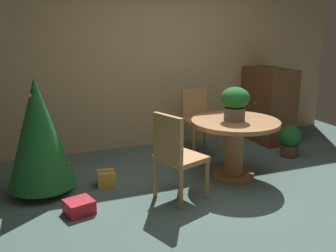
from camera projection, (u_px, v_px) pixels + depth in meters
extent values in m
plane|color=#4C6660|center=(234.00, 199.00, 4.13)|extent=(6.60, 6.60, 0.00)
cube|color=tan|center=(160.00, 59.00, 5.77)|extent=(6.00, 0.10, 2.60)
cylinder|color=#9E6B3D|center=(233.00, 175.00, 4.74)|extent=(0.51, 0.51, 0.04)
cylinder|color=#9E6B3D|center=(234.00, 149.00, 4.66)|extent=(0.22, 0.22, 0.62)
cylinder|color=#9E6B3D|center=(235.00, 122.00, 4.57)|extent=(1.04, 1.04, 0.05)
cylinder|color=#665B51|center=(234.00, 114.00, 4.55)|extent=(0.25, 0.25, 0.15)
ellipsoid|color=#1E6628|center=(235.00, 98.00, 4.50)|extent=(0.33, 0.33, 0.25)
sphere|color=red|center=(230.00, 95.00, 4.57)|extent=(0.05, 0.05, 0.05)
sphere|color=red|center=(228.00, 95.00, 4.43)|extent=(0.07, 0.07, 0.07)
sphere|color=red|center=(238.00, 95.00, 4.41)|extent=(0.06, 0.06, 0.06)
sphere|color=red|center=(225.00, 96.00, 4.58)|extent=(0.08, 0.08, 0.08)
cylinder|color=#B27F4C|center=(219.00, 141.00, 5.40)|extent=(0.04, 0.04, 0.46)
cylinder|color=#B27F4C|center=(194.00, 144.00, 5.26)|extent=(0.04, 0.04, 0.46)
cylinder|color=#B27F4C|center=(205.00, 133.00, 5.77)|extent=(0.04, 0.04, 0.46)
cylinder|color=#B27F4C|center=(182.00, 136.00, 5.63)|extent=(0.04, 0.04, 0.46)
cube|color=#B27F4C|center=(200.00, 121.00, 5.45)|extent=(0.42, 0.46, 0.05)
cube|color=#B27F4C|center=(194.00, 102.00, 5.57)|extent=(0.38, 0.05, 0.40)
cylinder|color=#B27F4C|center=(181.00, 170.00, 4.39)|extent=(0.04, 0.04, 0.42)
cylinder|color=#B27F4C|center=(207.00, 180.00, 4.11)|extent=(0.04, 0.04, 0.42)
cylinder|color=#B27F4C|center=(155.00, 178.00, 4.15)|extent=(0.04, 0.04, 0.42)
cylinder|color=#B27F4C|center=(181.00, 190.00, 3.86)|extent=(0.04, 0.04, 0.42)
cube|color=#B27F4C|center=(181.00, 158.00, 4.07)|extent=(0.55, 0.56, 0.05)
cube|color=#B27F4C|center=(168.00, 138.00, 3.88)|extent=(0.18, 0.39, 0.46)
cylinder|color=brown|center=(43.00, 189.00, 4.30)|extent=(0.10, 0.10, 0.09)
cone|color=#1E6628|center=(38.00, 133.00, 4.13)|extent=(0.72, 0.72, 1.19)
sphere|color=gold|center=(30.00, 96.00, 3.99)|extent=(0.04, 0.04, 0.04)
sphere|color=red|center=(22.00, 131.00, 4.13)|extent=(0.04, 0.04, 0.04)
sphere|color=gold|center=(53.00, 135.00, 4.11)|extent=(0.04, 0.04, 0.04)
sphere|color=red|center=(25.00, 133.00, 4.17)|extent=(0.05, 0.05, 0.05)
sphere|color=gold|center=(42.00, 146.00, 4.40)|extent=(0.04, 0.04, 0.04)
sphere|color=#2D51A8|center=(53.00, 128.00, 4.23)|extent=(0.07, 0.07, 0.07)
sphere|color=gold|center=(68.00, 163.00, 4.36)|extent=(0.05, 0.05, 0.05)
cube|color=gold|center=(106.00, 178.00, 4.47)|extent=(0.23, 0.22, 0.17)
cube|color=#9E287A|center=(106.00, 178.00, 4.47)|extent=(0.20, 0.06, 0.18)
cube|color=red|center=(79.00, 207.00, 3.82)|extent=(0.31, 0.30, 0.14)
cube|color=#9E287A|center=(79.00, 207.00, 3.82)|extent=(0.26, 0.09, 0.14)
cube|color=brown|center=(268.00, 105.00, 6.09)|extent=(0.49, 0.82, 1.14)
sphere|color=#B29338|center=(255.00, 103.00, 5.99)|extent=(0.04, 0.04, 0.04)
cylinder|color=#4C382D|center=(289.00, 150.00, 5.46)|extent=(0.24, 0.24, 0.17)
sphere|color=#195623|center=(290.00, 136.00, 5.41)|extent=(0.31, 0.31, 0.31)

